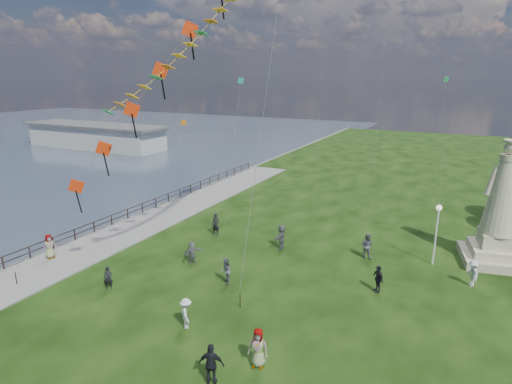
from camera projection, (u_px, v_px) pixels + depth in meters
The scene contains 18 objects.
waterfront at pixel (113, 232), 36.55m from camera, with size 200.00×200.00×1.51m.
pier_pavilion at pixel (96, 136), 80.42m from camera, with size 30.00×8.00×4.40m.
statue at pixel (500, 218), 29.68m from camera, with size 5.06×5.06×8.77m.
lamppost at pixel (437, 222), 29.35m from camera, with size 0.41×0.41×4.39m.
person_0 at pixel (108, 278), 26.49m from camera, with size 0.56×0.37×1.53m, color black.
person_1 at pixel (226, 271), 27.20m from camera, with size 0.83×0.51×1.70m, color #595960.
person_2 at pixel (186, 313), 22.44m from camera, with size 1.08×0.56×1.67m, color silver.
person_3 at pixel (212, 364), 18.29m from camera, with size 1.13×0.58×1.93m, color black.
person_4 at pixel (258, 348), 19.42m from camera, with size 0.93×0.57×1.90m, color #595960.
person_5 at pixel (192, 253), 30.16m from camera, with size 1.50×0.65×1.62m, color #595960.
person_6 at pixel (216, 224), 35.45m from camera, with size 0.68×0.45×1.87m, color black.
person_7 at pixel (367, 245), 31.07m from camera, with size 0.92×0.57×1.89m, color #595960.
person_8 at pixel (472, 273), 26.90m from camera, with size 1.10×0.57×1.71m, color silver.
person_9 at pixel (378, 279), 26.19m from camera, with size 1.02×0.52×1.73m, color black.
person_10 at pixel (50, 248), 30.78m from camera, with size 0.89×0.54×1.81m, color #595960.
person_11 at pixel (281, 237), 32.71m from camera, with size 1.77×0.77×1.91m, color #595960.
red_kite_train at pixel (158, 77), 25.30m from camera, with size 12.66×9.35×20.56m.
small_kites at pixel (380, 49), 36.65m from camera, with size 32.00×17.18×29.09m.
Camera 1 is at (11.17, -16.14, 12.94)m, focal length 30.00 mm.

